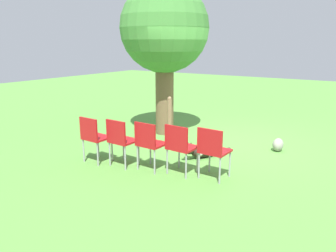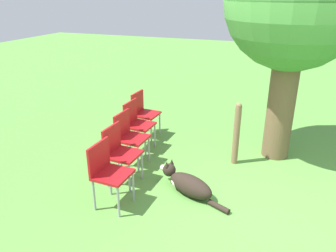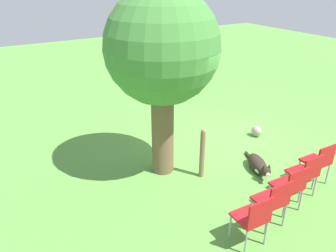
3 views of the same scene
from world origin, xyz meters
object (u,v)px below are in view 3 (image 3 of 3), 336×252
(red_chair_2, at_px, (291,185))
(red_chair_0, at_px, (319,160))
(oak_tree, at_px, (162,51))
(dog, at_px, (259,165))
(red_chair_1, at_px, (306,172))
(red_chair_4, at_px, (254,217))
(red_chair_3, at_px, (273,200))
(fence_post, at_px, (202,153))

(red_chair_2, bearing_deg, red_chair_0, -74.47)
(oak_tree, xyz_separation_m, red_chair_2, (-2.19, -1.16, -1.93))
(dog, xyz_separation_m, red_chair_1, (-1.01, -0.07, 0.37))
(oak_tree, xyz_separation_m, red_chair_4, (-2.45, -0.08, -1.93))
(red_chair_4, bearing_deg, red_chair_2, -74.47)
(dog, distance_m, red_chair_3, 1.66)
(red_chair_2, bearing_deg, red_chair_3, 105.53)
(red_chair_3, bearing_deg, red_chair_1, -74.47)
(fence_post, height_order, red_chair_2, fence_post)
(dog, distance_m, red_chair_4, 2.12)
(fence_post, height_order, red_chair_0, fence_post)
(oak_tree, bearing_deg, red_chair_2, -152.05)
(oak_tree, distance_m, red_chair_3, 3.08)
(oak_tree, xyz_separation_m, dog, (-1.06, -1.64, -2.31))
(dog, bearing_deg, red_chair_3, -15.36)
(oak_tree, distance_m, red_chair_4, 3.12)
(fence_post, bearing_deg, red_chair_2, -158.51)
(red_chair_1, bearing_deg, red_chair_4, 105.53)
(red_chair_0, height_order, red_chair_4, same)
(red_chair_4, bearing_deg, red_chair_1, -74.47)
(red_chair_1, bearing_deg, red_chair_0, -74.47)
(red_chair_3, bearing_deg, red_chair_2, -74.47)
(dog, height_order, red_chair_1, red_chair_1)
(red_chair_1, bearing_deg, fence_post, 40.98)
(dog, height_order, red_chair_3, red_chair_3)
(red_chair_0, bearing_deg, dog, 37.22)
(red_chair_2, distance_m, red_chair_3, 0.56)
(dog, distance_m, fence_post, 1.25)
(red_chair_0, relative_size, red_chair_4, 1.00)
(oak_tree, relative_size, red_chair_2, 4.07)
(dog, bearing_deg, oak_tree, -99.53)
(red_chair_3, bearing_deg, red_chair_4, 105.53)
(red_chair_3, bearing_deg, oak_tree, 17.46)
(red_chair_0, height_order, red_chair_3, same)
(oak_tree, relative_size, red_chair_1, 4.07)
(fence_post, xyz_separation_m, red_chair_1, (-1.47, -1.17, -0.01))
(dog, distance_m, red_chair_2, 1.28)
(fence_post, xyz_separation_m, red_chair_2, (-1.59, -0.63, -0.01))
(red_chair_2, relative_size, red_chair_4, 1.00)
(red_chair_2, bearing_deg, red_chair_4, 105.53)
(fence_post, height_order, red_chair_1, fence_post)
(oak_tree, xyz_separation_m, red_chair_3, (-2.32, -0.62, -1.93))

